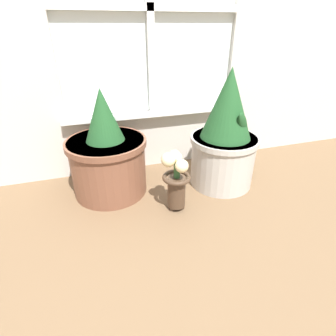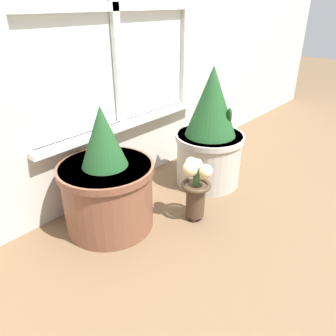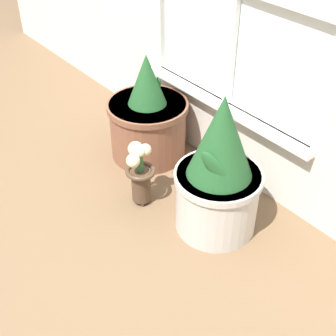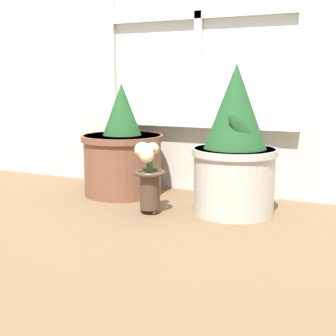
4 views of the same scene
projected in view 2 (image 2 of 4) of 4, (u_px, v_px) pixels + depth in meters
The scene contains 4 objects.
ground_plane at pixel (214, 224), 1.41m from camera, with size 10.00×10.00×0.00m, color brown.
potted_plant_left at pixel (107, 184), 1.33m from camera, with size 0.39×0.39×0.53m.
potted_plant_right at pixel (210, 135), 1.63m from camera, with size 0.35×0.35×0.60m.
flower_vase at pixel (196, 187), 1.38m from camera, with size 0.13×0.13×0.29m.
Camera 2 is at (-0.99, -0.61, 0.86)m, focal length 35.00 mm.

